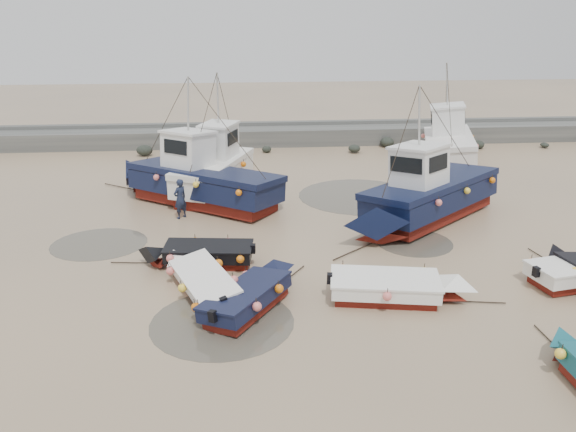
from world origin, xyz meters
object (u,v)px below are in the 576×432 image
object	(u,v)px
dinghy_0	(204,277)
dinghy_1	(254,292)
cabin_boat_0	(194,178)
person	(181,218)
dinghy_4	(199,252)
dinghy_5	(396,285)
cabin_boat_3	(450,142)
cabin_boat_1	(218,166)
cabin_boat_2	(426,195)

from	to	relation	value
dinghy_0	dinghy_1	size ratio (longest dim) A/B	1.14
cabin_boat_0	person	bearing A→B (deg)	-158.11
dinghy_1	dinghy_0	bearing A→B (deg)	177.13
dinghy_1	dinghy_4	xyz separation A→B (m)	(-1.98, 3.47, 0.00)
dinghy_0	dinghy_5	distance (m)	6.58
dinghy_1	cabin_boat_3	size ratio (longest dim) A/B	0.52
cabin_boat_1	cabin_boat_2	xyz separation A→B (m)	(9.63, -5.63, -0.05)
dinghy_1	person	xyz separation A→B (m)	(-3.17, 8.81, -0.55)
person	cabin_boat_1	bearing A→B (deg)	-155.86
dinghy_4	cabin_boat_0	world-z (taller)	cabin_boat_0
person	cabin_boat_2	bearing A→B (deg)	128.35
dinghy_0	dinghy_5	xyz separation A→B (m)	(6.47, -1.18, 0.00)
dinghy_4	cabin_boat_0	size ratio (longest dim) A/B	0.57
cabin_boat_1	dinghy_0	bearing A→B (deg)	-69.87
dinghy_5	cabin_boat_3	world-z (taller)	cabin_boat_3
dinghy_0	cabin_boat_1	size ratio (longest dim) A/B	0.62
cabin_boat_0	cabin_boat_2	size ratio (longest dim) A/B	1.06
dinghy_5	person	bearing A→B (deg)	-127.65
dinghy_4	dinghy_5	size ratio (longest dim) A/B	0.95
cabin_boat_0	cabin_boat_2	xyz separation A→B (m)	(10.78, -3.58, 0.01)
dinghy_1	cabin_boat_2	bearing A→B (deg)	76.47
cabin_boat_0	cabin_boat_1	distance (m)	2.35
cabin_boat_0	cabin_boat_3	distance (m)	17.21
dinghy_1	cabin_boat_2	distance (m)	10.97
dinghy_0	dinghy_1	bearing A→B (deg)	-59.01
dinghy_1	dinghy_5	distance (m)	4.79
dinghy_0	dinghy_4	world-z (taller)	same
cabin_boat_1	cabin_boat_2	world-z (taller)	same
dinghy_0	dinghy_4	size ratio (longest dim) A/B	1.03
dinghy_4	dinghy_1	bearing A→B (deg)	-143.64
dinghy_5	person	distance (m)	11.81
dinghy_1	person	bearing A→B (deg)	144.08
dinghy_5	cabin_boat_0	xyz separation A→B (m)	(-7.46, 10.84, 0.76)
dinghy_5	cabin_boat_1	distance (m)	14.37
cabin_boat_2	cabin_boat_1	bearing A→B (deg)	20.36
dinghy_5	cabin_boat_0	bearing A→B (deg)	-135.53
cabin_boat_1	cabin_boat_2	bearing A→B (deg)	-9.39
dinghy_5	cabin_boat_1	size ratio (longest dim) A/B	0.63
cabin_boat_3	person	world-z (taller)	cabin_boat_3
cabin_boat_2	person	world-z (taller)	cabin_boat_2
cabin_boat_0	person	world-z (taller)	cabin_boat_0
dinghy_1	person	size ratio (longest dim) A/B	2.67
dinghy_4	cabin_boat_2	xyz separation A→B (m)	(10.09, 3.88, 0.76)
dinghy_0	cabin_boat_3	world-z (taller)	cabin_boat_3
dinghy_1	dinghy_5	bearing A→B (deg)	35.40
cabin_boat_2	cabin_boat_3	size ratio (longest dim) A/B	0.94
dinghy_4	cabin_boat_0	bearing A→B (deg)	12.02
dinghy_4	cabin_boat_0	xyz separation A→B (m)	(-0.69, 7.46, 0.75)
dinghy_5	person	size ratio (longest dim) A/B	3.09
person	dinghy_0	bearing A→B (deg)	56.88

